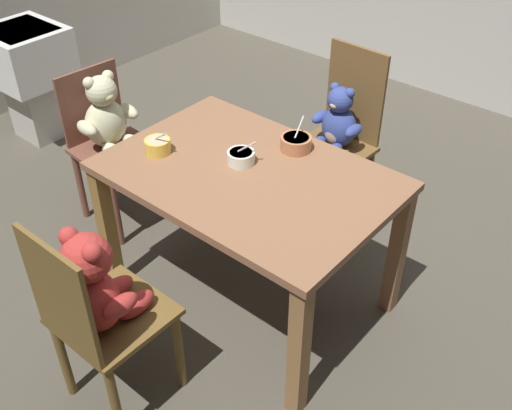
{
  "coord_description": "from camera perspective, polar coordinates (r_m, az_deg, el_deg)",
  "views": [
    {
      "loc": [
        1.35,
        -1.55,
        2.09
      ],
      "look_at": [
        0.0,
        0.05,
        0.51
      ],
      "focal_mm": 42.37,
      "sensor_mm": 36.0,
      "label": 1
    }
  ],
  "objects": [
    {
      "name": "teddy_chair_near_front",
      "position": [
        2.2,
        -14.84,
        -8.32
      ],
      "size": [
        0.37,
        0.38,
        0.89
      ],
      "rotation": [
        0.0,
        0.0,
        1.57
      ],
      "color": "brown",
      "rests_on": "ground_plane"
    },
    {
      "name": "porridge_bowl_terracotta_far_center",
      "position": [
        2.62,
        3.79,
        5.88
      ],
      "size": [
        0.14,
        0.14,
        0.13
      ],
      "color": "#B9734C",
      "rests_on": "dining_table"
    },
    {
      "name": "porridge_bowl_yellow_near_left",
      "position": [
        2.63,
        -9.26,
        5.56
      ],
      "size": [
        0.12,
        0.11,
        0.12
      ],
      "color": "yellow",
      "rests_on": "dining_table"
    },
    {
      "name": "teddy_chair_near_left",
      "position": [
        3.19,
        -13.76,
        7.17
      ],
      "size": [
        0.42,
        0.41,
        0.84
      ],
      "rotation": [
        0.0,
        0.0,
        -0.08
      ],
      "color": "brown",
      "rests_on": "ground_plane"
    },
    {
      "name": "dining_table",
      "position": [
        2.54,
        -0.73,
        1.18
      ],
      "size": [
        1.18,
        0.8,
        0.7
      ],
      "color": "brown",
      "rests_on": "ground_plane"
    },
    {
      "name": "porridge_bowl_white_center",
      "position": [
        2.52,
        -1.43,
        4.55
      ],
      "size": [
        0.12,
        0.12,
        0.11
      ],
      "color": "silver",
      "rests_on": "dining_table"
    },
    {
      "name": "sink_basin",
      "position": [
        4.17,
        -20.65,
        12.02
      ],
      "size": [
        0.48,
        0.45,
        0.73
      ],
      "color": "#B7B2A8",
      "rests_on": "ground_plane"
    },
    {
      "name": "teddy_chair_far_center",
      "position": [
        3.15,
        7.69,
        7.0
      ],
      "size": [
        0.38,
        0.42,
        0.94
      ],
      "rotation": [
        0.0,
        0.0,
        -1.62
      ],
      "color": "brown",
      "rests_on": "ground_plane"
    },
    {
      "name": "ground_plane",
      "position": [
        2.95,
        -0.63,
        -8.64
      ],
      "size": [
        5.2,
        5.2,
        0.04
      ],
      "color": "#4C473B"
    }
  ]
}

